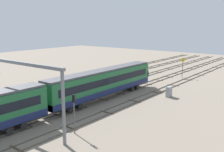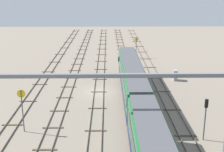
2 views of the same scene
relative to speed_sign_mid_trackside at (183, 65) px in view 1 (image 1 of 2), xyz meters
name	(u,v)px [view 1 (image 1 of 2)]	position (x,y,z in m)	size (l,w,h in m)	color
ground_plane	(90,92)	(-23.31, 7.82, -2.99)	(151.84, 151.84, 0.00)	gray
track_near_foreground	(135,101)	(-23.31, -1.96, -2.92)	(135.84, 2.40, 0.16)	#59544C
track_with_train	(111,96)	(-23.31, 2.93, -2.92)	(135.84, 2.40, 0.16)	#59544C
track_middle	(90,92)	(-23.31, 7.82, -2.92)	(135.84, 2.40, 0.16)	#59544C
track_second_far	(71,88)	(-23.31, 12.71, -2.92)	(135.84, 2.40, 0.16)	#59544C
track_far_background	(54,84)	(-23.31, 17.60, -2.92)	(135.84, 2.40, 0.16)	#59544C
speed_sign_mid_trackside	(183,65)	(0.00, 0.00, 0.00)	(0.14, 0.91, 4.57)	#4C4C51
signal_light_trackside_approach	(74,108)	(-38.41, -3.63, 0.00)	(0.31, 0.32, 4.58)	#4C4C51
relay_cabinet	(169,92)	(-17.39, -5.10, -2.10)	(1.24, 0.66, 1.78)	gray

